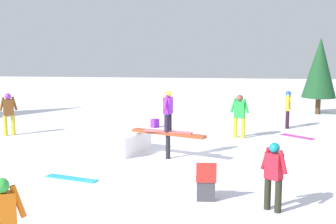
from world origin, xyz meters
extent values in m
plane|color=white|center=(0.00, 0.00, 0.00)|extent=(60.00, 60.00, 0.00)
cylinder|color=black|center=(0.00, 0.00, 0.37)|extent=(0.14, 0.14, 0.73)
cube|color=#A53F1E|center=(0.00, 0.00, 0.77)|extent=(2.32, 1.22, 0.08)
cube|color=white|center=(-1.78, 0.78, 0.32)|extent=(2.25, 2.09, 0.64)
cube|color=#E55D62|center=(0.00, 0.00, 0.83)|extent=(1.50, 0.62, 0.03)
cylinder|color=#221C31|center=(-0.03, -0.12, 1.10)|extent=(0.14, 0.14, 0.52)
cylinder|color=#221C31|center=(0.03, 0.12, 1.10)|extent=(0.14, 0.14, 0.52)
cube|color=purple|center=(0.00, 0.00, 1.60)|extent=(0.27, 0.36, 0.49)
cylinder|color=purple|center=(-0.05, -0.20, 1.71)|extent=(0.15, 0.31, 0.45)
cylinder|color=purple|center=(0.05, 0.20, 1.71)|extent=(0.15, 0.31, 0.45)
sphere|color=yellow|center=(0.00, 0.00, 1.95)|extent=(0.21, 0.21, 0.21)
cube|color=orange|center=(-1.68, -7.27, 1.01)|extent=(0.42, 0.38, 0.58)
cylinder|color=orange|center=(-1.49, -7.15, 1.14)|extent=(0.24, 0.20, 0.52)
sphere|color=green|center=(-1.68, -7.27, 1.42)|extent=(0.23, 0.23, 0.23)
cylinder|color=black|center=(4.29, 5.52, 0.36)|extent=(0.14, 0.14, 0.72)
cylinder|color=black|center=(4.25, 5.25, 0.36)|extent=(0.14, 0.14, 0.72)
cube|color=yellow|center=(4.27, 5.39, 1.00)|extent=(0.26, 0.38, 0.57)
cylinder|color=yellow|center=(4.30, 5.60, 1.13)|extent=(0.12, 0.22, 0.51)
cylinder|color=yellow|center=(4.23, 5.17, 1.13)|extent=(0.12, 0.22, 0.51)
sphere|color=blue|center=(4.27, 5.39, 1.39)|extent=(0.22, 0.22, 0.22)
cylinder|color=gold|center=(-6.33, 2.75, 0.38)|extent=(0.15, 0.15, 0.76)
cylinder|color=gold|center=(-6.09, 2.90, 0.38)|extent=(0.15, 0.15, 0.76)
cube|color=brown|center=(-6.21, 2.83, 1.05)|extent=(0.42, 0.38, 0.59)
cylinder|color=brown|center=(-6.40, 2.71, 1.19)|extent=(0.22, 0.19, 0.52)
cylinder|color=brown|center=(-6.02, 2.95, 1.19)|extent=(0.22, 0.19, 0.52)
sphere|color=purple|center=(-6.21, 2.83, 1.46)|extent=(0.23, 0.23, 0.23)
cylinder|color=black|center=(2.50, -3.98, 0.34)|extent=(0.14, 0.14, 0.68)
cylinder|color=black|center=(2.70, -4.15, 0.34)|extent=(0.14, 0.14, 0.68)
cube|color=red|center=(2.60, -4.06, 0.95)|extent=(0.39, 0.38, 0.55)
cylinder|color=red|center=(2.44, -3.92, 1.08)|extent=(0.22, 0.21, 0.49)
cylinder|color=red|center=(2.76, -4.20, 1.08)|extent=(0.22, 0.21, 0.49)
sphere|color=teal|center=(2.60, -4.06, 1.34)|extent=(0.22, 0.22, 0.22)
cylinder|color=gold|center=(2.39, 3.23, 0.37)|extent=(0.15, 0.15, 0.74)
cylinder|color=gold|center=(2.11, 3.31, 0.37)|extent=(0.15, 0.15, 0.74)
cube|color=green|center=(2.25, 3.27, 1.04)|extent=(0.41, 0.31, 0.60)
cylinder|color=green|center=(2.47, 3.21, 1.17)|extent=(0.25, 0.15, 0.53)
cylinder|color=green|center=(2.03, 3.33, 1.17)|extent=(0.25, 0.15, 0.53)
sphere|color=brown|center=(2.25, 3.27, 1.46)|extent=(0.23, 0.23, 0.23)
cube|color=#23AAC7|center=(-2.24, -2.30, 0.01)|extent=(1.47, 0.69, 0.02)
cube|color=#C72D9D|center=(4.38, 3.62, 0.01)|extent=(1.16, 1.09, 0.02)
cube|color=#3F3F44|center=(1.20, -3.30, 0.22)|extent=(0.40, 0.05, 0.44)
cube|color=#3F3F44|center=(1.22, -3.66, 0.22)|extent=(0.40, 0.05, 0.44)
cube|color=red|center=(1.21, -3.48, 0.46)|extent=(0.46, 0.46, 0.04)
cube|color=red|center=(1.22, -3.68, 0.68)|extent=(0.44, 0.06, 0.40)
cube|color=purple|center=(-1.05, 4.97, 0.17)|extent=(0.35, 0.37, 0.34)
cylinder|color=#4C331E|center=(6.26, 9.25, 0.40)|extent=(0.24, 0.24, 0.80)
cone|color=#194723|center=(6.26, 9.25, 2.22)|extent=(1.60, 1.60, 2.84)
camera|label=1|loc=(1.40, -13.51, 3.50)|focal=50.00mm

